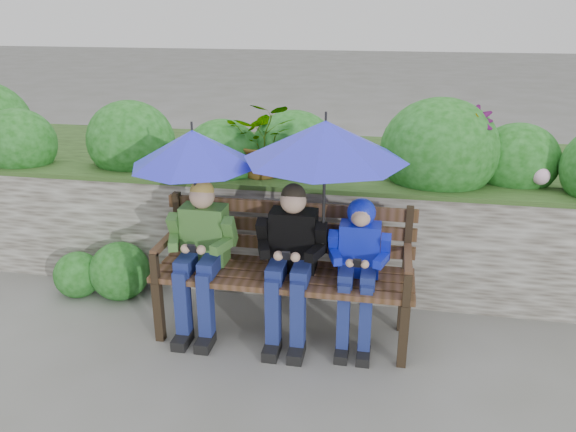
% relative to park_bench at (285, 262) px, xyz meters
% --- Properties ---
extents(ground, '(60.00, 60.00, 0.00)m').
position_rel_park_bench_xyz_m(ground, '(0.01, -0.05, -0.59)').
color(ground, '#616057').
rests_on(ground, ground).
extents(garden_backdrop, '(8.00, 2.86, 1.84)m').
position_rel_park_bench_xyz_m(garden_backdrop, '(0.02, 1.54, 0.05)').
color(garden_backdrop, '#575046').
rests_on(garden_backdrop, ground).
extents(park_bench, '(1.97, 0.58, 1.04)m').
position_rel_park_bench_xyz_m(park_bench, '(0.00, 0.00, 0.00)').
color(park_bench, black).
rests_on(park_bench, ground).
extents(boy_left, '(0.52, 0.60, 1.21)m').
position_rel_park_bench_xyz_m(boy_left, '(-0.64, -0.10, 0.10)').
color(boy_left, '#386D28').
rests_on(boy_left, ground).
extents(boy_middle, '(0.52, 0.61, 1.22)m').
position_rel_park_bench_xyz_m(boy_middle, '(0.07, -0.10, 0.10)').
color(boy_middle, black).
rests_on(boy_middle, ground).
extents(boy_right, '(0.45, 0.55, 1.13)m').
position_rel_park_bench_xyz_m(boy_right, '(0.57, -0.08, 0.10)').
color(boy_right, '#0109B6').
rests_on(boy_right, ground).
extents(umbrella_left, '(0.95, 0.95, 0.91)m').
position_rel_park_bench_xyz_m(umbrella_left, '(-0.67, -0.05, 0.88)').
color(umbrella_left, '#282DEA').
rests_on(umbrella_left, ground).
extents(umbrella_right, '(1.17, 1.17, 0.99)m').
position_rel_park_bench_xyz_m(umbrella_right, '(0.30, -0.06, 0.98)').
color(umbrella_right, '#282DEA').
rests_on(umbrella_right, ground).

